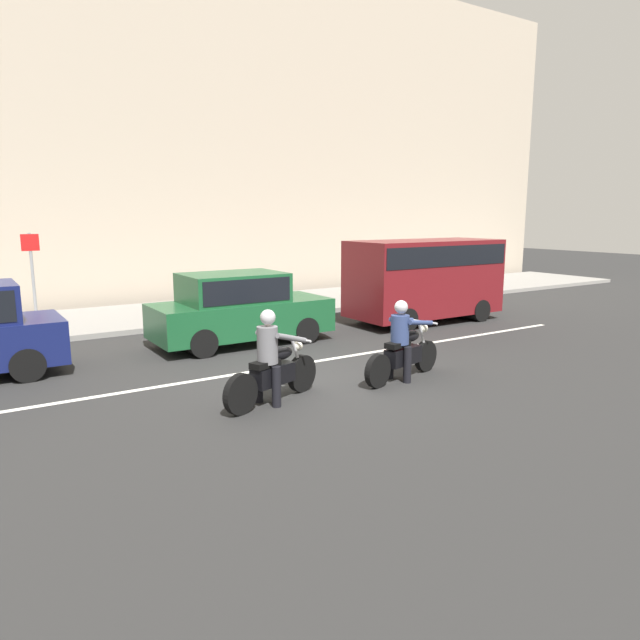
{
  "coord_description": "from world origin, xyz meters",
  "views": [
    {
      "loc": [
        -5.56,
        -9.09,
        3.07
      ],
      "look_at": [
        0.22,
        -0.13,
        1.11
      ],
      "focal_mm": 32.27,
      "sensor_mm": 36.0,
      "label": 1
    }
  ],
  "objects": [
    {
      "name": "parked_van_maroon",
      "position": [
        5.91,
        3.12,
        1.36
      ],
      "size": [
        4.55,
        1.96,
        2.36
      ],
      "color": "maroon",
      "rests_on": "ground_plane"
    },
    {
      "name": "street_sign_post",
      "position": [
        -3.73,
        7.86,
        1.63
      ],
      "size": [
        0.44,
        0.08,
        2.46
      ],
      "color": "gray",
      "rests_on": "sidewalk_slab"
    },
    {
      "name": "parked_sedan_forest_green",
      "position": [
        0.13,
        3.32,
        0.88
      ],
      "size": [
        4.23,
        1.82,
        1.72
      ],
      "color": "#164C28",
      "rests_on": "ground_plane"
    },
    {
      "name": "sidewalk_slab",
      "position": [
        0.0,
        8.0,
        0.07
      ],
      "size": [
        40.0,
        4.4,
        0.14
      ],
      "primitive_type": "cube",
      "color": "gray",
      "rests_on": "ground_plane"
    },
    {
      "name": "motorcycle_with_rider_denim_blue",
      "position": [
        1.44,
        -1.1,
        0.63
      ],
      "size": [
        2.12,
        0.8,
        1.52
      ],
      "color": "black",
      "rests_on": "ground_plane"
    },
    {
      "name": "ground_plane",
      "position": [
        0.0,
        0.0,
        0.0
      ],
      "size": [
        80.0,
        80.0,
        0.0
      ],
      "primitive_type": "plane",
      "color": "#282828"
    },
    {
      "name": "motorcycle_with_rider_gray",
      "position": [
        -1.27,
        -0.99,
        0.64
      ],
      "size": [
        2.07,
        0.94,
        1.57
      ],
      "color": "black",
      "rests_on": "ground_plane"
    },
    {
      "name": "building_facade",
      "position": [
        0.0,
        11.4,
        6.19
      ],
      "size": [
        40.0,
        1.4,
        12.38
      ],
      "primitive_type": "cube",
      "color": "#B7A893",
      "rests_on": "ground_plane"
    },
    {
      "name": "lane_marking_stripe",
      "position": [
        -0.6,
        0.9,
        0.0
      ],
      "size": [
        18.0,
        0.14,
        0.01
      ],
      "primitive_type": "cube",
      "color": "silver",
      "rests_on": "ground_plane"
    }
  ]
}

